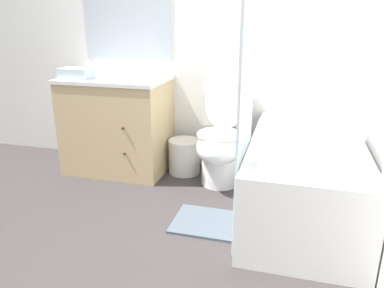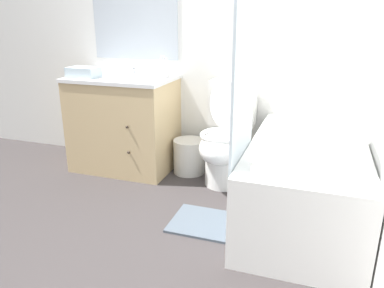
% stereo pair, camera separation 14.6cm
% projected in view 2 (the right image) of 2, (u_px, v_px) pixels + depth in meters
% --- Properties ---
extents(ground_plane, '(14.00, 14.00, 0.00)m').
position_uv_depth(ground_plane, '(137.00, 266.00, 2.05)').
color(ground_plane, '#383333').
extents(wall_back, '(8.00, 0.06, 2.50)m').
position_uv_depth(wall_back, '(218.00, 23.00, 3.08)').
color(wall_back, silver).
rests_on(wall_back, ground_plane).
extents(vanity_cabinet, '(0.87, 0.61, 0.82)m').
position_uv_depth(vanity_cabinet, '(124.00, 122.00, 3.30)').
color(vanity_cabinet, tan).
rests_on(vanity_cabinet, ground_plane).
extents(sink_faucet, '(0.14, 0.12, 0.12)m').
position_uv_depth(sink_faucet, '(133.00, 69.00, 3.34)').
color(sink_faucet, silver).
rests_on(sink_faucet, vanity_cabinet).
extents(toilet, '(0.38, 0.65, 0.87)m').
position_uv_depth(toilet, '(226.00, 138.00, 2.98)').
color(toilet, white).
rests_on(toilet, ground_plane).
extents(bathtub, '(0.72, 1.43, 0.53)m').
position_uv_depth(bathtub, '(305.00, 181.00, 2.48)').
color(bathtub, white).
rests_on(bathtub, ground_plane).
extents(shower_curtain, '(0.02, 0.57, 1.95)m').
position_uv_depth(shower_curtain, '(244.00, 78.00, 2.06)').
color(shower_curtain, silver).
rests_on(shower_curtain, ground_plane).
extents(wastebasket, '(0.27, 0.27, 0.30)m').
position_uv_depth(wastebasket, '(189.00, 156.00, 3.26)').
color(wastebasket, silver).
rests_on(wastebasket, ground_plane).
extents(tissue_box, '(0.15, 0.13, 0.10)m').
position_uv_depth(tissue_box, '(158.00, 73.00, 3.12)').
color(tissue_box, white).
rests_on(tissue_box, vanity_cabinet).
extents(soap_dispenser, '(0.07, 0.07, 0.18)m').
position_uv_depth(soap_dispenser, '(163.00, 68.00, 3.08)').
color(soap_dispenser, white).
rests_on(soap_dispenser, vanity_cabinet).
extents(hand_towel_folded, '(0.25, 0.17, 0.09)m').
position_uv_depth(hand_towel_folded, '(84.00, 72.00, 3.10)').
color(hand_towel_folded, silver).
rests_on(hand_towel_folded, vanity_cabinet).
extents(bath_towel_folded, '(0.27, 0.21, 0.08)m').
position_uv_depth(bath_towel_folded, '(280.00, 165.00, 1.94)').
color(bath_towel_folded, white).
rests_on(bath_towel_folded, bathtub).
extents(bath_mat, '(0.47, 0.38, 0.02)m').
position_uv_depth(bath_mat, '(207.00, 223.00, 2.47)').
color(bath_mat, '#4C5660').
rests_on(bath_mat, ground_plane).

